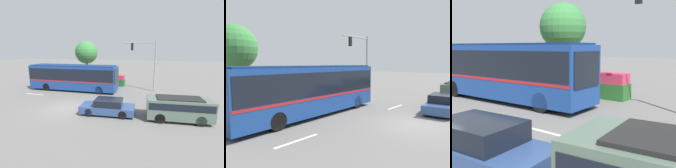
{
  "view_description": "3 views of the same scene",
  "coord_description": "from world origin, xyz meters",
  "views": [
    {
      "loc": [
        8.06,
        -12.18,
        5.26
      ],
      "look_at": [
        2.84,
        5.85,
        1.21
      ],
      "focal_mm": 25.53,
      "sensor_mm": 36.0,
      "label": 1
    },
    {
      "loc": [
        -11.69,
        -4.47,
        3.48
      ],
      "look_at": [
        -1.5,
        4.56,
        2.15
      ],
      "focal_mm": 33.72,
      "sensor_mm": 36.0,
      "label": 2
    },
    {
      "loc": [
        10.18,
        -4.14,
        3.16
      ],
      "look_at": [
        3.27,
        4.62,
        1.61
      ],
      "focal_mm": 43.42,
      "sensor_mm": 36.0,
      "label": 3
    }
  ],
  "objects": [
    {
      "name": "sedan_foreground",
      "position": [
        4.26,
        -0.27,
        0.62
      ],
      "size": [
        4.6,
        2.19,
        1.3
      ],
      "rotation": [
        0.0,
        0.0,
        3.24
      ],
      "color": "navy",
      "rests_on": "ground"
    },
    {
      "name": "city_bus",
      "position": [
        -2.51,
        6.19,
        1.9
      ],
      "size": [
        11.63,
        3.02,
        3.34
      ],
      "rotation": [
        0.0,
        0.0,
        0.04
      ],
      "color": "navy",
      "rests_on": "ground"
    },
    {
      "name": "flowering_hedge",
      "position": [
        -0.39,
        10.38,
        0.78
      ],
      "size": [
        7.65,
        1.11,
        1.58
      ],
      "color": "#286028",
      "rests_on": "ground"
    },
    {
      "name": "street_tree_left",
      "position": [
        -4.17,
        13.9,
        4.79
      ],
      "size": [
        3.91,
        3.91,
        6.77
      ],
      "color": "brown",
      "rests_on": "ground"
    },
    {
      "name": "lane_stripe_mid",
      "position": [
        3.76,
        3.07,
        0.01
      ],
      "size": [
        2.4,
        0.16,
        0.01
      ],
      "primitive_type": "cube",
      "color": "silver",
      "rests_on": "ground"
    }
  ]
}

